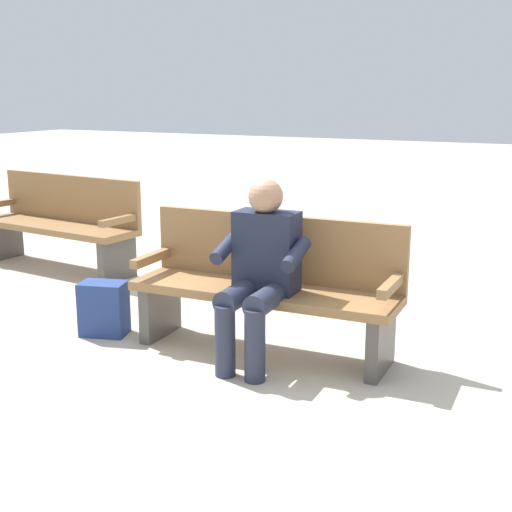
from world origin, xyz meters
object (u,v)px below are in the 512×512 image
person_seated (260,268)px  backpack (104,309)px  bench_near (267,284)px  bench_far (61,222)px

person_seated → backpack: person_seated is taller
bench_near → bench_far: 3.00m
backpack → person_seated: bearing=-178.4°
backpack → bench_near: bearing=-167.3°
person_seated → bench_near: bearing=-78.3°
person_seated → bench_far: person_seated is taller
person_seated → backpack: bearing=-0.8°
person_seated → backpack: (1.23, 0.03, -0.44)m
bench_near → bench_far: size_ratio=0.99×
bench_near → backpack: 1.23m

